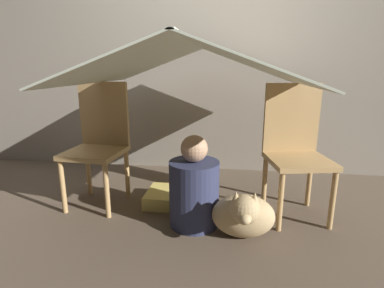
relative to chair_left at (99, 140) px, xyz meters
The scene contains 8 objects.
ground_plane 0.94m from the chair_left, 23.27° to the right, with size 8.80×8.80×0.00m, color brown.
wall_back 1.40m from the chair_left, 51.67° to the left, with size 7.00×0.05×2.50m.
chair_left is the anchor object (origin of this frame).
chair_right 1.46m from the chair_left, ahead, with size 0.47×0.47×0.94m.
sheet_canopy 0.93m from the chair_left, ahead, with size 1.48×1.42×0.28m.
person_front 0.86m from the chair_left, 19.47° to the right, with size 0.33×0.33×0.62m.
dog 1.22m from the chair_left, 20.54° to the right, with size 0.39×0.39×0.37m.
floor_cushion 0.73m from the chair_left, ahead, with size 0.42×0.34×0.10m.
Camera 1 is at (0.28, -1.80, 1.05)m, focal length 28.00 mm.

